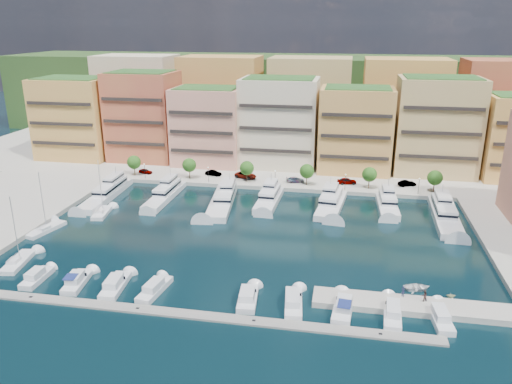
# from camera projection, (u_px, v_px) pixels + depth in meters

# --- Properties ---
(ground) EXTENTS (400.00, 400.00, 0.00)m
(ground) POSITION_uv_depth(u_px,v_px,m) (253.00, 237.00, 101.74)
(ground) COLOR black
(ground) RESTS_ON ground
(north_quay) EXTENTS (220.00, 64.00, 2.00)m
(north_quay) POSITION_uv_depth(u_px,v_px,m) (289.00, 159.00, 159.44)
(north_quay) COLOR #9E998E
(north_quay) RESTS_ON ground
(hillside) EXTENTS (240.00, 40.00, 58.00)m
(hillside) POSITION_uv_depth(u_px,v_px,m) (303.00, 130.00, 204.12)
(hillside) COLOR #253A18
(hillside) RESTS_ON ground
(south_pontoon) EXTENTS (72.00, 2.20, 0.35)m
(south_pontoon) POSITION_uv_depth(u_px,v_px,m) (195.00, 316.00, 74.33)
(south_pontoon) COLOR gray
(south_pontoon) RESTS_ON ground
(finger_pier) EXTENTS (32.00, 5.00, 2.00)m
(finger_pier) POSITION_uv_depth(u_px,v_px,m) (418.00, 309.00, 76.06)
(finger_pier) COLOR #9E998E
(finger_pier) RESTS_ON ground
(apartment_0) EXTENTS (22.00, 16.50, 24.80)m
(apartment_0) POSITION_uv_depth(u_px,v_px,m) (75.00, 118.00, 155.42)
(apartment_0) COLOR #D8984F
(apartment_0) RESTS_ON north_quay
(apartment_1) EXTENTS (20.00, 16.50, 26.80)m
(apartment_1) POSITION_uv_depth(u_px,v_px,m) (144.00, 116.00, 153.15)
(apartment_1) COLOR #BA6E3E
(apartment_1) RESTS_ON north_quay
(apartment_2) EXTENTS (20.00, 15.50, 22.80)m
(apartment_2) POSITION_uv_depth(u_px,v_px,m) (208.00, 126.00, 148.29)
(apartment_2) COLOR #E3927F
(apartment_2) RESTS_ON north_quay
(apartment_3) EXTENTS (22.00, 16.50, 25.80)m
(apartment_3) POSITION_uv_depth(u_px,v_px,m) (279.00, 122.00, 146.03)
(apartment_3) COLOR beige
(apartment_3) RESTS_ON north_quay
(apartment_4) EXTENTS (20.00, 15.50, 23.80)m
(apartment_4) POSITION_uv_depth(u_px,v_px,m) (355.00, 130.00, 140.67)
(apartment_4) COLOR #DB9A52
(apartment_4) RESTS_ON north_quay
(apartment_5) EXTENTS (22.00, 16.50, 26.80)m
(apartment_5) POSITION_uv_depth(u_px,v_px,m) (436.00, 126.00, 138.24)
(apartment_5) COLOR tan
(apartment_5) RESTS_ON north_quay
(backblock_0) EXTENTS (26.00, 18.00, 30.00)m
(backblock_0) POSITION_uv_depth(u_px,v_px,m) (139.00, 99.00, 174.99)
(backblock_0) COLOR beige
(backblock_0) RESTS_ON north_quay
(backblock_1) EXTENTS (26.00, 18.00, 30.00)m
(backblock_1) POSITION_uv_depth(u_px,v_px,m) (222.00, 102.00, 169.79)
(backblock_1) COLOR #DB9A52
(backblock_1) RESTS_ON north_quay
(backblock_2) EXTENTS (26.00, 18.00, 30.00)m
(backblock_2) POSITION_uv_depth(u_px,v_px,m) (310.00, 104.00, 164.59)
(backblock_2) COLOR tan
(backblock_2) RESTS_ON north_quay
(backblock_3) EXTENTS (26.00, 18.00, 30.00)m
(backblock_3) POSITION_uv_depth(u_px,v_px,m) (404.00, 107.00, 159.39)
(backblock_3) COLOR #D8984F
(backblock_3) RESTS_ON north_quay
(backblock_4) EXTENTS (26.00, 18.00, 30.00)m
(backblock_4) POSITION_uv_depth(u_px,v_px,m) (504.00, 110.00, 154.19)
(backblock_4) COLOR #BA6E3E
(backblock_4) RESTS_ON north_quay
(tree_0) EXTENTS (3.80, 3.80, 5.65)m
(tree_0) POSITION_uv_depth(u_px,v_px,m) (134.00, 162.00, 138.32)
(tree_0) COLOR #473323
(tree_0) RESTS_ON north_quay
(tree_1) EXTENTS (3.80, 3.80, 5.65)m
(tree_1) POSITION_uv_depth(u_px,v_px,m) (189.00, 165.00, 135.55)
(tree_1) COLOR #473323
(tree_1) RESTS_ON north_quay
(tree_2) EXTENTS (3.80, 3.80, 5.65)m
(tree_2) POSITION_uv_depth(u_px,v_px,m) (247.00, 168.00, 132.78)
(tree_2) COLOR #473323
(tree_2) RESTS_ON north_quay
(tree_3) EXTENTS (3.80, 3.80, 5.65)m
(tree_3) POSITION_uv_depth(u_px,v_px,m) (307.00, 171.00, 130.00)
(tree_3) COLOR #473323
(tree_3) RESTS_ON north_quay
(tree_4) EXTENTS (3.80, 3.80, 5.65)m
(tree_4) POSITION_uv_depth(u_px,v_px,m) (370.00, 174.00, 127.23)
(tree_4) COLOR #473323
(tree_4) RESTS_ON north_quay
(tree_5) EXTENTS (3.80, 3.80, 5.65)m
(tree_5) POSITION_uv_depth(u_px,v_px,m) (435.00, 178.00, 124.46)
(tree_5) COLOR #473323
(tree_5) RESTS_ON north_quay
(lamppost_0) EXTENTS (0.30, 0.30, 4.20)m
(lamppost_0) POSITION_uv_depth(u_px,v_px,m) (145.00, 168.00, 135.78)
(lamppost_0) COLOR black
(lamppost_0) RESTS_ON north_quay
(lamppost_1) EXTENTS (0.30, 0.30, 4.20)m
(lamppost_1) POSITION_uv_depth(u_px,v_px,m) (208.00, 172.00, 132.66)
(lamppost_1) COLOR black
(lamppost_1) RESTS_ON north_quay
(lamppost_2) EXTENTS (0.30, 0.30, 4.20)m
(lamppost_2) POSITION_uv_depth(u_px,v_px,m) (275.00, 175.00, 129.54)
(lamppost_2) COLOR black
(lamppost_2) RESTS_ON north_quay
(lamppost_3) EXTENTS (0.30, 0.30, 4.20)m
(lamppost_3) POSITION_uv_depth(u_px,v_px,m) (345.00, 179.00, 126.42)
(lamppost_3) COLOR black
(lamppost_3) RESTS_ON north_quay
(lamppost_4) EXTENTS (0.30, 0.30, 4.20)m
(lamppost_4) POSITION_uv_depth(u_px,v_px,m) (419.00, 183.00, 123.30)
(lamppost_4) COLOR black
(lamppost_4) RESTS_ON north_quay
(yacht_0) EXTENTS (5.37, 24.51, 7.30)m
(yacht_0) POSITION_uv_depth(u_px,v_px,m) (108.00, 192.00, 124.97)
(yacht_0) COLOR silver
(yacht_0) RESTS_ON ground
(yacht_1) EXTENTS (4.34, 20.76, 7.30)m
(yacht_1) POSITION_uv_depth(u_px,v_px,m) (166.00, 194.00, 123.96)
(yacht_1) COLOR silver
(yacht_1) RESTS_ON ground
(yacht_2) EXTENTS (7.61, 24.02, 7.30)m
(yacht_2) POSITION_uv_depth(u_px,v_px,m) (223.00, 199.00, 120.14)
(yacht_2) COLOR silver
(yacht_2) RESTS_ON ground
(yacht_3) EXTENTS (5.08, 17.33, 7.30)m
(yacht_3) POSITION_uv_depth(u_px,v_px,m) (269.00, 198.00, 120.99)
(yacht_3) COLOR silver
(yacht_3) RESTS_ON ground
(yacht_4) EXTENTS (7.14, 19.43, 7.30)m
(yacht_4) POSITION_uv_depth(u_px,v_px,m) (331.00, 203.00, 117.63)
(yacht_4) COLOR silver
(yacht_4) RESTS_ON ground
(yacht_5) EXTENTS (4.90, 15.44, 7.30)m
(yacht_5) POSITION_uv_depth(u_px,v_px,m) (387.00, 204.00, 116.97)
(yacht_5) COLOR silver
(yacht_5) RESTS_ON ground
(yacht_6) EXTENTS (5.70, 24.19, 7.30)m
(yacht_6) POSITION_uv_depth(u_px,v_px,m) (445.00, 213.00, 111.12)
(yacht_6) COLOR silver
(yacht_6) RESTS_ON ground
(cruiser_0) EXTENTS (2.59, 7.23, 2.55)m
(cruiser_0) POSITION_uv_depth(u_px,v_px,m) (37.00, 278.00, 84.31)
(cruiser_0) COLOR silver
(cruiser_0) RESTS_ON ground
(cruiser_1) EXTENTS (3.75, 8.04, 2.66)m
(cruiser_1) POSITION_uv_depth(u_px,v_px,m) (77.00, 282.00, 83.00)
(cruiser_1) COLOR silver
(cruiser_1) RESTS_ON ground
(cruiser_2) EXTENTS (3.69, 8.84, 2.55)m
(cruiser_2) POSITION_uv_depth(u_px,v_px,m) (115.00, 286.00, 81.83)
(cruiser_2) COLOR silver
(cruiser_2) RESTS_ON ground
(cruiser_3) EXTENTS (3.53, 8.63, 2.55)m
(cruiser_3) POSITION_uv_depth(u_px,v_px,m) (154.00, 289.00, 80.65)
(cruiser_3) COLOR silver
(cruiser_3) RESTS_ON ground
(cruiser_5) EXTENTS (3.57, 7.85, 2.55)m
(cruiser_5) POSITION_uv_depth(u_px,v_px,m) (248.00, 299.00, 77.99)
(cruiser_5) COLOR silver
(cruiser_5) RESTS_ON ground
(cruiser_6) EXTENTS (3.50, 8.90, 2.55)m
(cruiser_6) POSITION_uv_depth(u_px,v_px,m) (293.00, 303.00, 76.73)
(cruiser_6) COLOR silver
(cruiser_6) RESTS_ON ground
(cruiser_7) EXTENTS (3.47, 8.79, 2.66)m
(cruiser_7) POSITION_uv_depth(u_px,v_px,m) (343.00, 308.00, 75.40)
(cruiser_7) COLOR silver
(cruiser_7) RESTS_ON ground
(cruiser_8) EXTENTS (2.98, 9.27, 2.55)m
(cruiser_8) POSITION_uv_depth(u_px,v_px,m) (392.00, 313.00, 74.16)
(cruiser_8) COLOR silver
(cruiser_8) RESTS_ON ground
(cruiser_9) EXTENTS (3.25, 8.60, 2.55)m
(cruiser_9) POSITION_uv_depth(u_px,v_px,m) (440.00, 317.00, 73.00)
(cruiser_9) COLOR silver
(cruiser_9) RESTS_ON ground
(sailboat_2) EXTENTS (3.94, 8.30, 13.20)m
(sailboat_2) POSITION_uv_depth(u_px,v_px,m) (102.00, 213.00, 113.50)
(sailboat_2) COLOR silver
(sailboat_2) RESTS_ON ground
(sailboat_0) EXTENTS (4.31, 9.49, 13.20)m
(sailboat_0) POSITION_uv_depth(u_px,v_px,m) (18.00, 262.00, 90.27)
(sailboat_0) COLOR silver
(sailboat_0) RESTS_ON ground
(sailboat_1) EXTENTS (4.87, 9.73, 13.20)m
(sailboat_1) POSITION_uv_depth(u_px,v_px,m) (46.00, 230.00, 104.44)
(sailboat_1) COLOR silver
(sailboat_1) RESTS_ON ground
(tender_2) EXTENTS (4.95, 4.10, 0.89)m
(tender_2) POSITION_uv_depth(u_px,v_px,m) (417.00, 287.00, 81.51)
(tender_2) COLOR silver
(tender_2) RESTS_ON ground
(tender_3) EXTENTS (1.67, 1.49, 0.79)m
(tender_3) POSITION_uv_depth(u_px,v_px,m) (451.00, 295.00, 79.21)
(tender_3) COLOR #ECEBB5
(tender_3) RESTS_ON ground
(car_0) EXTENTS (4.18, 2.45, 1.33)m
(car_0) POSITION_uv_depth(u_px,v_px,m) (146.00, 171.00, 140.95)
(car_0) COLOR gray
(car_0) RESTS_ON north_quay
(car_1) EXTENTS (4.73, 2.33, 1.49)m
(car_1) POSITION_uv_depth(u_px,v_px,m) (213.00, 173.00, 138.92)
(car_1) COLOR gray
(car_1) RESTS_ON north_quay
(car_2) EXTENTS (6.60, 4.52, 1.68)m
(car_2) POSITION_uv_depth(u_px,v_px,m) (246.00, 175.00, 136.66)
(car_2) COLOR gray
(car_2) RESTS_ON north_quay
(car_3) EXTENTS (5.23, 3.43, 1.41)m
(car_3) POSITION_uv_depth(u_px,v_px,m) (295.00, 180.00, 133.15)
(car_3) COLOR gray
(car_3) RESTS_ON north_quay
(car_4) EXTENTS (5.30, 3.03, 1.70)m
(car_4) POSITION_uv_depth(u_px,v_px,m) (347.00, 181.00, 131.70)
(car_4) COLOR gray
(car_4) RESTS_ON north_quay
(car_5) EXTENTS (4.85, 3.20, 1.51)m
(car_5) POSITION_uv_depth(u_px,v_px,m) (407.00, 183.00, 130.01)
(car_5) COLOR gray
(car_5) RESTS_ON north_quay
(person_0) EXTENTS (0.75, 0.78, 1.79)m
(person_0) POSITION_uv_depth(u_px,v_px,m) (403.00, 291.00, 77.45)
(person_0) COLOR #252C4B
(person_0) RESTS_ON finger_pier
(person_1) EXTENTS (1.11, 1.00, 1.88)m
(person_1) POSITION_uv_depth(u_px,v_px,m) (424.00, 296.00, 76.17)
(person_1) COLOR #503530
(person_1) RESTS_ON finger_pier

